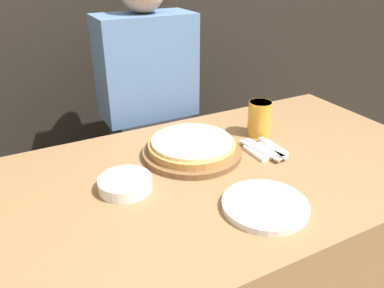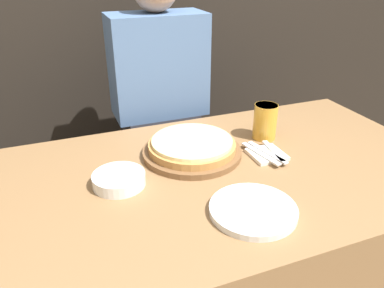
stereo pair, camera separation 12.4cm
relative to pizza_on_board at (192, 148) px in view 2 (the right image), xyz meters
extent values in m
cube|color=olive|center=(0.01, -0.13, -0.39)|extent=(1.56, 0.82, 0.72)
cylinder|color=brown|center=(0.00, 0.00, -0.02)|extent=(0.33, 0.33, 0.02)
cylinder|color=#B77F42|center=(0.00, 0.00, 0.01)|extent=(0.29, 0.29, 0.02)
cylinder|color=beige|center=(0.00, 0.00, 0.02)|extent=(0.27, 0.27, 0.01)
cylinder|color=gold|center=(0.29, 0.03, 0.04)|extent=(0.08, 0.08, 0.13)
cylinder|color=white|center=(0.29, 0.03, 0.10)|extent=(0.08, 0.08, 0.02)
cylinder|color=silver|center=(0.03, -0.35, -0.02)|extent=(0.23, 0.23, 0.02)
cylinder|color=silver|center=(-0.27, -0.09, -0.01)|extent=(0.15, 0.15, 0.04)
cube|color=silver|center=(0.23, -0.10, -0.02)|extent=(0.11, 0.11, 0.01)
cube|color=silver|center=(0.20, -0.10, -0.01)|extent=(0.05, 0.18, 0.00)
cube|color=silver|center=(0.23, -0.10, -0.01)|extent=(0.05, 0.18, 0.00)
cube|color=silver|center=(0.25, -0.10, -0.01)|extent=(0.04, 0.15, 0.00)
cube|color=#33333D|center=(0.02, 0.45, -0.40)|extent=(0.31, 0.20, 0.70)
cube|color=#4C6B99|center=(0.02, 0.45, 0.16)|extent=(0.39, 0.20, 0.42)
camera|label=1|loc=(-0.52, -0.98, 0.58)|focal=35.00mm
camera|label=2|loc=(-0.40, -1.03, 0.58)|focal=35.00mm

